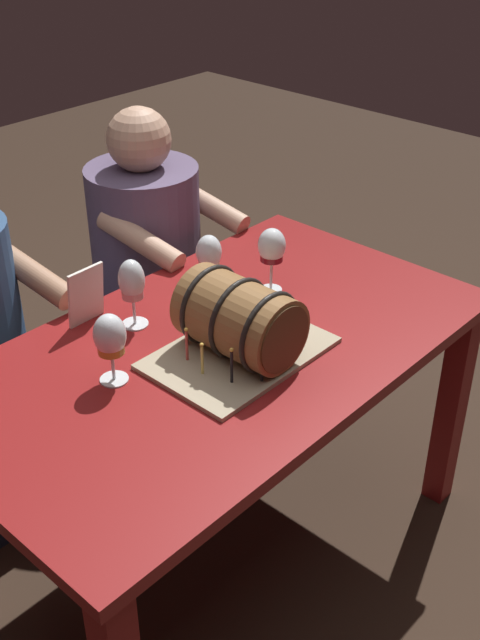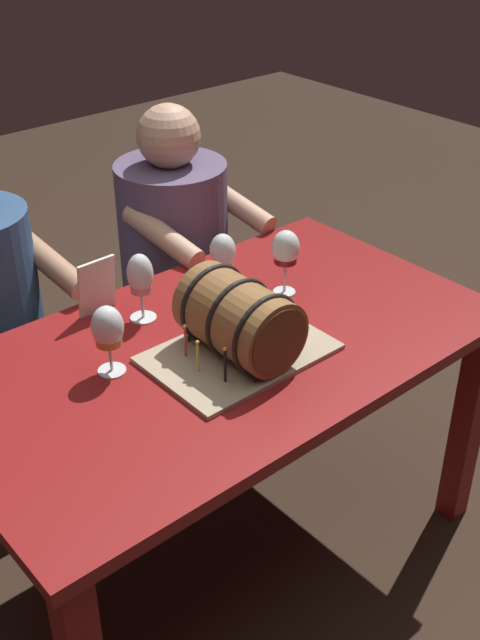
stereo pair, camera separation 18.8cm
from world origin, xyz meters
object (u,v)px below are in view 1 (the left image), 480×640
wine_glass_amber (110,338)px  wine_glass_rose (132,283)px  dining_table (220,381)px  person_seated_right (150,282)px  barrel_cake (240,322)px  wine_glass_red (272,248)px  menu_card (86,295)px  wine_glass_white (209,255)px

wine_glass_amber → wine_glass_rose: (0.20, 0.15, 0.01)m
dining_table → person_seated_right: bearing=62.7°
dining_table → barrel_cake: 0.22m
barrel_cake → wine_glass_red: (0.30, 0.15, 0.04)m
wine_glass_rose → menu_card: size_ratio=1.18×
wine_glass_amber → person_seated_right: person_seated_right is taller
dining_table → barrel_cake: bearing=-87.1°
dining_table → wine_glass_red: wine_glass_red is taller
wine_glass_red → dining_table: bearing=-163.9°
dining_table → wine_glass_amber: (-0.27, 0.08, 0.23)m
wine_glass_rose → menu_card: wine_glass_rose is taller
dining_table → wine_glass_amber: wine_glass_amber is taller
wine_glass_white → wine_glass_red: bearing=-45.6°
wine_glass_rose → menu_card: bearing=125.8°
wine_glass_red → menu_card: 0.51m
wine_glass_amber → wine_glass_red: size_ratio=0.94×
wine_glass_amber → wine_glass_rose: wine_glass_rose is taller
barrel_cake → person_seated_right: 0.86m
wine_glass_amber → wine_glass_rose: 0.25m
wine_glass_amber → wine_glass_red: (0.57, 0.01, 0.01)m
menu_card → barrel_cake: bearing=-70.0°
barrel_cake → menu_card: 0.43m
person_seated_right → menu_card: bearing=-146.2°
wine_glass_amber → wine_glass_red: 0.57m
wine_glass_red → person_seated_right: size_ratio=0.17×
menu_card → wine_glass_rose: bearing=-55.5°
dining_table → wine_glass_white: wine_glass_white is taller
dining_table → person_seated_right: (0.34, 0.66, -0.09)m
wine_glass_red → wine_glass_rose: bearing=159.3°
dining_table → wine_glass_red: (0.30, 0.09, 0.24)m
wine_glass_amber → wine_glass_red: wine_glass_red is taller
barrel_cake → wine_glass_rose: size_ratio=2.32×
wine_glass_red → menu_card: bearing=151.6°
person_seated_right → wine_glass_red: bearing=-94.1°
wine_glass_white → wine_glass_red: (0.12, -0.12, 0.02)m
dining_table → wine_glass_amber: bearing=164.0°
dining_table → barrel_cake: (0.00, -0.07, 0.21)m
wine_glass_white → menu_card: bearing=159.9°
wine_glass_rose → wine_glass_amber: bearing=-142.4°
wine_glass_white → menu_card: (-0.33, 0.12, -0.03)m
barrel_cake → wine_glass_amber: 0.31m
barrel_cake → wine_glass_red: size_ratio=2.32×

